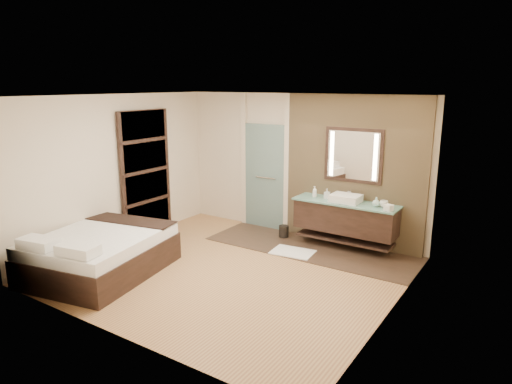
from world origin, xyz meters
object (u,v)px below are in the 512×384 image
Objects in this scene: waste_bin at (284,232)px; mirror_unit at (353,155)px; bed at (100,253)px; vanity at (345,217)px.

mirror_unit is at bearing 14.33° from waste_bin.
mirror_unit is at bearing 39.54° from bed.
mirror_unit reaches higher than bed.
vanity is at bearing 37.43° from bed.
mirror_unit is 1.97m from waste_bin.
mirror_unit is 0.46× the size of bed.
vanity is 4.13m from bed.
vanity is 1.75× the size of mirror_unit.
bed is 9.86× the size of waste_bin.
mirror_unit is 4.51m from bed.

